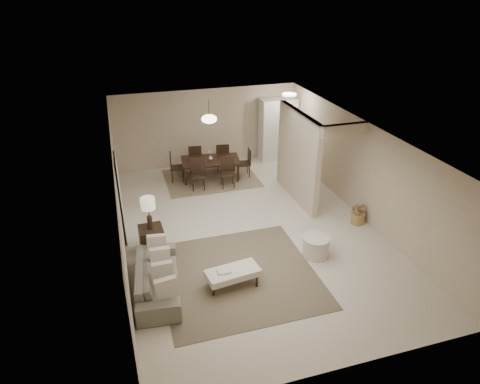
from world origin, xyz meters
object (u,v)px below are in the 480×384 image
object	(u,v)px
round_pouf	(316,247)
dining_table	(211,169)
ottoman_bench	(233,273)
side_table	(152,239)
pantry_cabinet	(277,130)
wicker_basket	(358,218)
sofa	(157,278)

from	to	relation	value
round_pouf	dining_table	distance (m)	4.89
round_pouf	ottoman_bench	bearing A→B (deg)	-166.87
side_table	pantry_cabinet	bearing A→B (deg)	42.67
side_table	wicker_basket	distance (m)	5.16
side_table	round_pouf	world-z (taller)	side_table
side_table	round_pouf	size ratio (longest dim) A/B	0.97
ottoman_bench	round_pouf	xyz separation A→B (m)	(2.07, 0.48, -0.08)
side_table	dining_table	size ratio (longest dim) A/B	0.33
round_pouf	dining_table	bearing A→B (deg)	105.29
ottoman_bench	pantry_cabinet	bearing A→B (deg)	53.85
sofa	wicker_basket	size ratio (longest dim) A/B	6.05
wicker_basket	ottoman_bench	bearing A→B (deg)	-158.41
dining_table	wicker_basket	bearing A→B (deg)	-43.81
pantry_cabinet	round_pouf	world-z (taller)	pantry_cabinet
round_pouf	side_table	bearing A→B (deg)	159.64
wicker_basket	dining_table	size ratio (longest dim) A/B	0.20
round_pouf	wicker_basket	xyz separation A→B (m)	(1.66, 0.99, -0.09)
ottoman_bench	side_table	size ratio (longest dim) A/B	1.95
ottoman_bench	wicker_basket	size ratio (longest dim) A/B	3.28
pantry_cabinet	wicker_basket	world-z (taller)	pantry_cabinet
ottoman_bench	dining_table	xyz separation A→B (m)	(0.78, 5.20, 0.00)
round_pouf	pantry_cabinet	bearing A→B (deg)	77.46
round_pouf	sofa	bearing A→B (deg)	-177.04
side_table	dining_table	bearing A→B (deg)	57.32
pantry_cabinet	sofa	world-z (taller)	pantry_cabinet
pantry_cabinet	ottoman_bench	size ratio (longest dim) A/B	1.85
pantry_cabinet	ottoman_bench	distance (m)	7.04
sofa	dining_table	distance (m)	5.39
ottoman_bench	wicker_basket	bearing A→B (deg)	13.87
pantry_cabinet	round_pouf	distance (m)	5.87
dining_table	round_pouf	bearing A→B (deg)	-66.91
ottoman_bench	side_table	xyz separation A→B (m)	(-1.42, 1.78, -0.02)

